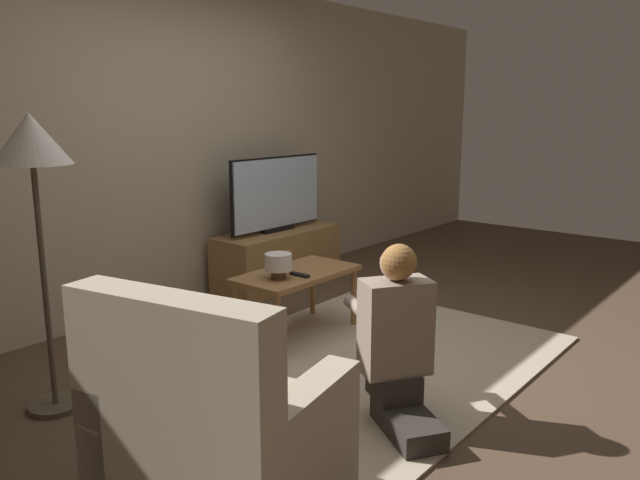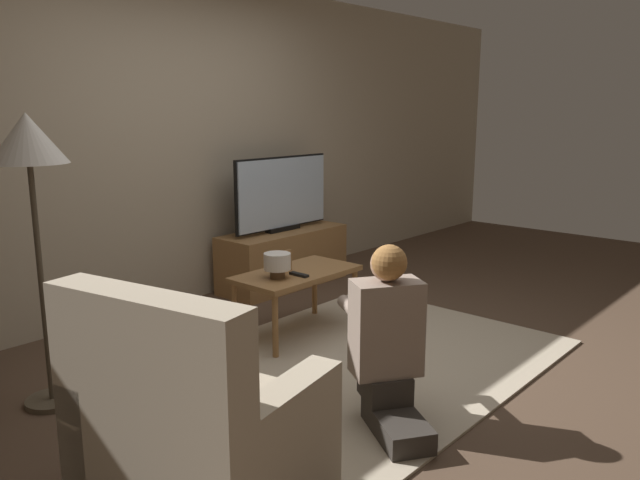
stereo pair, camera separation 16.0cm
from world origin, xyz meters
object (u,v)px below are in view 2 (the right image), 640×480
table_lamp (277,263)px  floor_lamp (29,158)px  tv (282,193)px  person_kneeling (387,339)px  armchair (199,442)px  coffee_table (297,279)px

table_lamp → floor_lamp: bearing=167.7°
floor_lamp → tv: bearing=15.5°
person_kneeling → table_lamp: 1.25m
armchair → person_kneeling: 1.10m
tv → table_lamp: 1.47m
armchair → table_lamp: bearing=-65.4°
tv → person_kneeling: size_ratio=1.18×
floor_lamp → armchair: size_ratio=1.60×
armchair → floor_lamp: bearing=-13.6°
tv → armchair: tv is taller
coffee_table → table_lamp: bearing=-172.7°
table_lamp → tv: bearing=43.4°
floor_lamp → person_kneeling: floor_lamp is taller
coffee_table → person_kneeling: person_kneeling is taller
tv → person_kneeling: bearing=-123.7°
floor_lamp → person_kneeling: bearing=-55.4°
floor_lamp → table_lamp: floor_lamp is taller
person_kneeling → table_lamp: person_kneeling is taller
tv → floor_lamp: 2.61m
coffee_table → floor_lamp: floor_lamp is taller
tv → coffee_table: bearing=-130.9°
tv → coffee_table: size_ratio=1.21×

